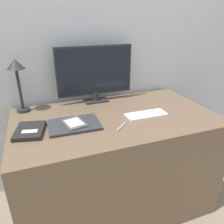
{
  "coord_description": "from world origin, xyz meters",
  "views": [
    {
      "loc": [
        -0.49,
        -1.12,
        1.39
      ],
      "look_at": [
        -0.04,
        0.08,
        0.82
      ],
      "focal_mm": 35.0,
      "sensor_mm": 36.0,
      "label": 1
    }
  ],
  "objects_px": {
    "ereader": "(74,123)",
    "pen": "(122,126)",
    "monitor": "(95,73)",
    "keyboard": "(146,114)",
    "desk_lamp": "(17,73)",
    "laptop": "(74,125)",
    "notebook": "(30,131)"
  },
  "relations": [
    {
      "from": "laptop",
      "to": "pen",
      "type": "bearing_deg",
      "value": -22.2
    },
    {
      "from": "ereader",
      "to": "notebook",
      "type": "relative_size",
      "value": 0.77
    },
    {
      "from": "keyboard",
      "to": "ereader",
      "type": "relative_size",
      "value": 1.54
    },
    {
      "from": "monitor",
      "to": "keyboard",
      "type": "distance_m",
      "value": 0.51
    },
    {
      "from": "desk_lamp",
      "to": "notebook",
      "type": "distance_m",
      "value": 0.44
    },
    {
      "from": "laptop",
      "to": "desk_lamp",
      "type": "relative_size",
      "value": 0.86
    },
    {
      "from": "keyboard",
      "to": "notebook",
      "type": "distance_m",
      "value": 0.75
    },
    {
      "from": "monitor",
      "to": "keyboard",
      "type": "relative_size",
      "value": 2.07
    },
    {
      "from": "keyboard",
      "to": "laptop",
      "type": "xyz_separation_m",
      "value": [
        -0.49,
        0.02,
        0.0
      ]
    },
    {
      "from": "desk_lamp",
      "to": "pen",
      "type": "xyz_separation_m",
      "value": [
        0.57,
        -0.46,
        -0.27
      ]
    },
    {
      "from": "ereader",
      "to": "desk_lamp",
      "type": "relative_size",
      "value": 0.5
    },
    {
      "from": "keyboard",
      "to": "pen",
      "type": "distance_m",
      "value": 0.24
    },
    {
      "from": "keyboard",
      "to": "desk_lamp",
      "type": "height_order",
      "value": "desk_lamp"
    },
    {
      "from": "laptop",
      "to": "pen",
      "type": "distance_m",
      "value": 0.29
    },
    {
      "from": "monitor",
      "to": "desk_lamp",
      "type": "distance_m",
      "value": 0.54
    },
    {
      "from": "laptop",
      "to": "desk_lamp",
      "type": "height_order",
      "value": "desk_lamp"
    },
    {
      "from": "monitor",
      "to": "laptop",
      "type": "height_order",
      "value": "monitor"
    },
    {
      "from": "ereader",
      "to": "notebook",
      "type": "bearing_deg",
      "value": 177.63
    },
    {
      "from": "keyboard",
      "to": "laptop",
      "type": "relative_size",
      "value": 0.89
    },
    {
      "from": "desk_lamp",
      "to": "notebook",
      "type": "xyz_separation_m",
      "value": [
        0.04,
        -0.35,
        -0.26
      ]
    },
    {
      "from": "laptop",
      "to": "notebook",
      "type": "distance_m",
      "value": 0.26
    },
    {
      "from": "notebook",
      "to": "monitor",
      "type": "bearing_deg",
      "value": 35.23
    },
    {
      "from": "notebook",
      "to": "laptop",
      "type": "bearing_deg",
      "value": -1.63
    },
    {
      "from": "monitor",
      "to": "notebook",
      "type": "xyz_separation_m",
      "value": [
        -0.51,
        -0.36,
        -0.22
      ]
    },
    {
      "from": "ereader",
      "to": "pen",
      "type": "height_order",
      "value": "ereader"
    },
    {
      "from": "monitor",
      "to": "keyboard",
      "type": "bearing_deg",
      "value": -57.25
    },
    {
      "from": "laptop",
      "to": "desk_lamp",
      "type": "bearing_deg",
      "value": 129.81
    },
    {
      "from": "laptop",
      "to": "desk_lamp",
      "type": "distance_m",
      "value": 0.53
    },
    {
      "from": "ereader",
      "to": "monitor",
      "type": "bearing_deg",
      "value": 56.1
    },
    {
      "from": "desk_lamp",
      "to": "notebook",
      "type": "relative_size",
      "value": 1.55
    },
    {
      "from": "keyboard",
      "to": "ereader",
      "type": "bearing_deg",
      "value": 178.38
    },
    {
      "from": "laptop",
      "to": "ereader",
      "type": "distance_m",
      "value": 0.01
    }
  ]
}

